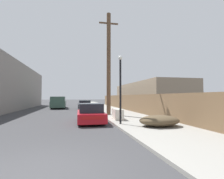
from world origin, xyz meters
name	(u,v)px	position (x,y,z in m)	size (l,w,h in m)	color
ground_plane	(37,175)	(0.00, 0.00, 0.00)	(220.00, 220.00, 0.00)	#38383A
sidewalk_curb	(102,107)	(5.30, 23.50, 0.06)	(4.20, 63.00, 0.12)	gray
discarded_fridge	(117,114)	(3.93, 8.23, 0.50)	(0.72, 1.82, 0.78)	silver
parked_sports_car_red	(90,114)	(1.91, 7.73, 0.59)	(1.85, 4.18, 1.31)	red
car_parked_mid	(84,105)	(2.22, 20.19, 0.60)	(1.72, 4.57, 1.27)	black
pickup_truck	(59,102)	(-1.46, 23.15, 0.90)	(2.13, 5.63, 1.78)	#385647
utility_pole	(109,63)	(3.92, 11.48, 4.92)	(1.80, 0.38, 9.45)	brown
street_lamp	(120,84)	(3.56, 5.98, 2.56)	(0.26, 0.26, 4.15)	black
brush_pile	(159,121)	(5.46, 4.71, 0.42)	(2.28, 1.66, 0.61)	brown
wooden_fence	(130,103)	(7.25, 15.49, 1.05)	(0.08, 33.28, 1.86)	brown
building_right_house	(148,95)	(12.67, 22.40, 1.97)	(6.00, 17.93, 3.95)	gray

